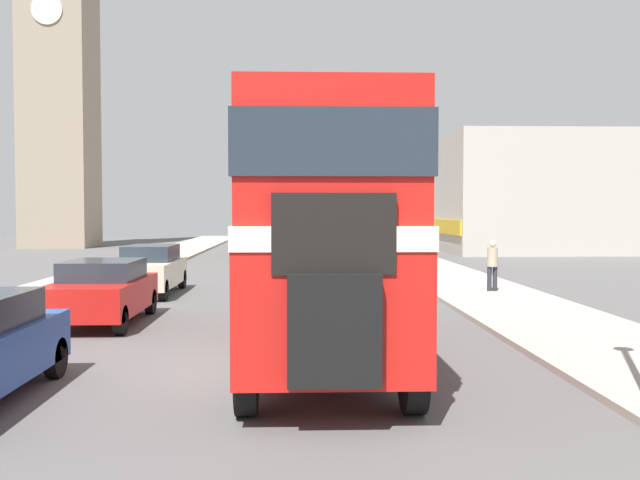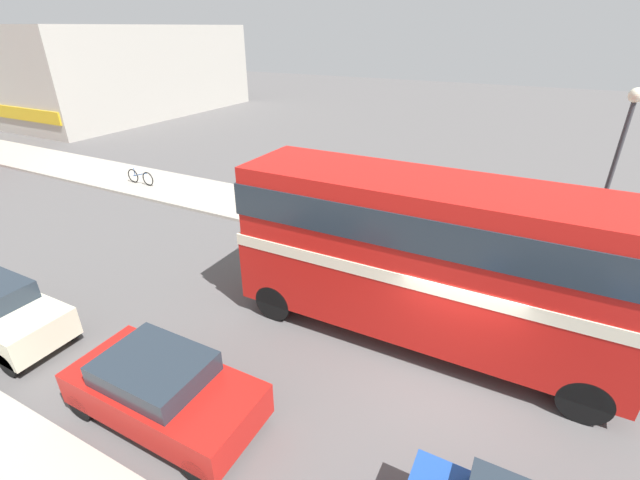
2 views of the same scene
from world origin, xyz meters
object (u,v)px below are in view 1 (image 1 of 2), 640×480
double_decker_bus (320,217)px  car_parked_far (150,269)px  pedestrian_walking (492,262)px  bus_distant (302,213)px  car_parked_mid (102,291)px  church_tower (58,10)px  bicycle_on_pavement (431,264)px

double_decker_bus → car_parked_far: (-5.03, 9.72, -1.74)m
pedestrian_walking → bus_distant: bearing=106.2°
car_parked_mid → church_tower: size_ratio=0.12×
car_parked_far → church_tower: church_tower is taller
bus_distant → double_decker_bus: bearing=-89.9°
bus_distant → bicycle_on_pavement: bus_distant is taller
double_decker_bus → car_parked_mid: double_decker_bus is taller
pedestrian_walking → bicycle_on_pavement: pedestrian_walking is taller
double_decker_bus → bus_distant: size_ratio=0.98×
car_parked_far → bicycle_on_pavement: 11.76m
church_tower → car_parked_mid: bearing=-70.7°
car_parked_far → bus_distant: bearing=75.4°
bicycle_on_pavement → church_tower: church_tower is taller
bicycle_on_pavement → church_tower: 36.61m
church_tower → bicycle_on_pavement: bearing=-46.5°
car_parked_mid → car_parked_far: 5.87m
bicycle_on_pavement → church_tower: size_ratio=0.05×
bicycle_on_pavement → bus_distant: bearing=111.1°
bicycle_on_pavement → pedestrian_walking: bearing=-84.2°
double_decker_bus → car_parked_mid: bearing=142.3°
double_decker_bus → pedestrian_walking: size_ratio=5.97×
bus_distant → bicycle_on_pavement: size_ratio=5.53×
double_decker_bus → pedestrian_walking: 10.93m
bus_distant → pedestrian_walking: (5.76, -19.77, -1.50)m
bus_distant → car_parked_far: size_ratio=2.25×
bus_distant → car_parked_mid: (-4.94, -25.11, -1.75)m
bus_distant → church_tower: (-17.41, 10.48, 14.49)m
car_parked_far → bicycle_on_pavement: car_parked_far is taller
double_decker_bus → car_parked_mid: size_ratio=2.36×
double_decker_bus → bus_distant: (-0.03, 28.95, -0.01)m
bus_distant → car_parked_mid: bus_distant is taller
double_decker_bus → church_tower: size_ratio=0.29×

